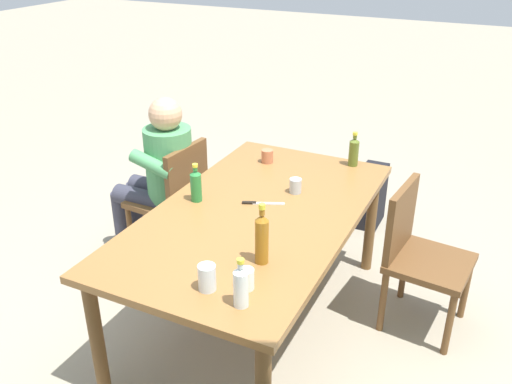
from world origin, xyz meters
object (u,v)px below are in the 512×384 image
Objects in this scene: chair_far_left at (418,250)px; person_in_white_shirt at (160,170)px; table_knife at (260,203)px; chair_near_left at (175,195)px; cup_terracotta at (267,156)px; bottle_amber at (262,238)px; bottle_clear at (241,286)px; cup_steel at (295,186)px; bottle_green at (196,185)px; dining_table at (256,224)px; cup_white at (247,279)px; backpack_by_far_side at (370,197)px; cup_glass at (207,277)px; bottle_olive at (354,151)px.

person_in_white_shirt is at bearing -89.72° from chair_far_left.
chair_near_left is at bearing -111.78° from table_knife.
chair_far_left is 1.13m from cup_terracotta.
bottle_amber reaches higher than bottle_clear.
cup_terracotta is (-0.34, -0.34, 0.00)m from cup_steel.
bottle_green reaches higher than cup_terracotta.
dining_table is 0.71m from cup_white.
person_in_white_shirt is (0.01, -1.76, 0.17)m from chair_far_left.
chair_near_left is 0.74× the size of person_in_white_shirt.
dining_table is 2.15× the size of chair_far_left.
dining_table is 3.91× the size of backpack_by_far_side.
cup_glass is (0.29, -0.12, -0.07)m from bottle_amber.
chair_far_left reaches higher than cup_terracotta.
cup_glass reaches higher than backpack_by_far_side.
bottle_clear is (0.33, 0.06, -0.03)m from bottle_amber.
person_in_white_shirt is (-0.42, -0.94, -0.02)m from dining_table.
cup_steel is 0.99× the size of cup_terracotta.
cup_white is at bearing 7.74° from bottle_amber.
cup_steel is 0.98m from cup_white.
bottle_amber is at bearing -34.23° from chair_far_left.
table_knife is at bearing -22.34° from bottle_olive.
dining_table is 0.70m from cup_terracotta.
cup_white is 1.39m from cup_terracotta.
cup_glass is at bearing -62.40° from cup_white.
bottle_green is (0.44, 0.46, 0.37)m from chair_near_left.
chair_near_left is at bearing -68.36° from cup_terracotta.
dining_table is 0.75m from cup_glass.
cup_terracotta is at bearing -31.19° from backpack_by_far_side.
bottle_amber is 1.34× the size of table_knife.
cup_white is (0.62, 0.63, -0.05)m from bottle_green.
cup_glass is (1.15, 1.05, 0.16)m from person_in_white_shirt.
cup_terracotta is (-0.65, -0.23, 0.12)m from dining_table.
backpack_by_far_side is at bearing -179.46° from bottle_clear.
cup_white is (1.07, 1.20, 0.15)m from person_in_white_shirt.
bottle_green is at bearing -53.90° from cup_steel.
cup_terracotta is at bearing -158.89° from cup_white.
cup_glass reaches higher than cup_white.
person_in_white_shirt is at bearing -133.73° from bottle_clear.
chair_near_left is at bearing -140.36° from cup_glass.
cup_steel reaches higher than backpack_by_far_side.
bottle_amber is (0.43, 0.24, 0.21)m from dining_table.
table_knife is (-0.12, 0.34, -0.09)m from bottle_green.
bottle_amber is 0.64× the size of backpack_by_far_side.
chair_near_left is at bearing 86.47° from person_in_white_shirt.
person_in_white_shirt is at bearing -114.24° from dining_table.
cup_terracotta is at bearing -101.75° from chair_far_left.
bottle_green is at bearing -85.77° from dining_table.
bottle_clear is 1.09m from cup_steel.
bottle_olive reaches higher than backpack_by_far_side.
dining_table is 0.35m from cup_steel.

